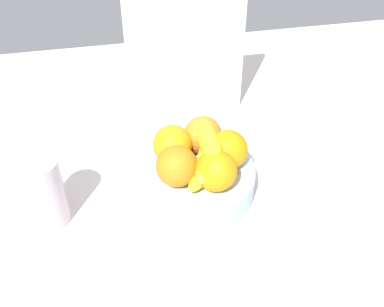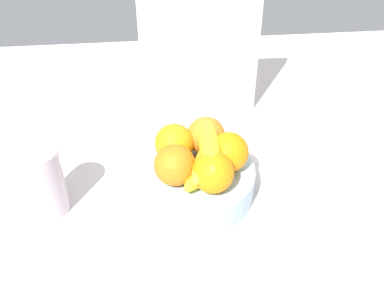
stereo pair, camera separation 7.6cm
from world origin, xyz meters
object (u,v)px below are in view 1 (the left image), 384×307
at_px(orange_front_left, 173,145).
at_px(banana_bunch, 209,154).
at_px(orange_front_right, 177,166).
at_px(cutting_board, 185,45).
at_px(thermos_tumbler, 45,193).
at_px(orange_back_right, 203,135).
at_px(fruit_bowl, 192,180).
at_px(orange_back_left, 228,150).
at_px(orange_center, 216,171).

xyz_separation_m(orange_front_left, banana_bunch, (0.06, -0.05, 0.00)).
relative_size(orange_front_left, orange_front_right, 1.00).
height_order(cutting_board, thermos_tumbler, cutting_board).
distance_m(orange_back_right, cutting_board, 0.26).
height_order(orange_front_right, cutting_board, cutting_board).
bearing_deg(banana_bunch, fruit_bowl, 161.82).
distance_m(orange_back_left, thermos_tumbler, 0.35).
relative_size(banana_bunch, cutting_board, 0.50).
relative_size(orange_front_left, banana_bunch, 0.44).
bearing_deg(orange_back_left, thermos_tumbler, -176.52).
bearing_deg(orange_front_left, orange_back_right, 15.76).
bearing_deg(banana_bunch, orange_front_left, 143.73).
distance_m(orange_center, thermos_tumbler, 0.32).
relative_size(orange_back_left, banana_bunch, 0.44).
bearing_deg(thermos_tumbler, orange_back_right, 13.99).
xyz_separation_m(orange_front_left, orange_back_left, (0.10, -0.04, 0.00)).
bearing_deg(banana_bunch, orange_back_left, 11.65).
bearing_deg(banana_bunch, thermos_tumbler, -177.55).
distance_m(orange_front_right, banana_bunch, 0.07).
height_order(orange_front_left, thermos_tumbler, thermos_tumbler).
height_order(orange_center, thermos_tumbler, thermos_tumbler).
relative_size(orange_back_left, cutting_board, 0.22).
height_order(orange_front_left, orange_back_right, same).
relative_size(orange_center, banana_bunch, 0.44).
height_order(fruit_bowl, orange_front_right, orange_front_right).
height_order(fruit_bowl, orange_front_left, orange_front_left).
bearing_deg(orange_back_right, banana_bunch, -91.73).
distance_m(fruit_bowl, thermos_tumbler, 0.29).
bearing_deg(thermos_tumbler, fruit_bowl, 4.85).
distance_m(orange_back_left, orange_back_right, 0.07).
bearing_deg(banana_bunch, orange_back_right, 88.27).
bearing_deg(cutting_board, orange_back_right, -92.12).
distance_m(orange_front_left, orange_back_left, 0.11).
bearing_deg(orange_center, orange_front_left, 124.35).
relative_size(orange_front_right, banana_bunch, 0.44).
distance_m(orange_center, banana_bunch, 0.05).
xyz_separation_m(orange_front_right, orange_back_left, (0.11, 0.03, 0.00)).
bearing_deg(orange_center, orange_front_right, 158.02).
bearing_deg(orange_center, fruit_bowl, 119.47).
height_order(orange_front_right, orange_back_right, same).
height_order(orange_front_left, orange_front_right, same).
relative_size(fruit_bowl, banana_bunch, 1.41).
height_order(orange_center, orange_back_left, same).
bearing_deg(cutting_board, orange_front_right, -103.13).
distance_m(orange_front_left, orange_back_right, 0.07).
height_order(orange_back_left, thermos_tumbler, thermos_tumbler).
relative_size(fruit_bowl, orange_back_left, 3.18).
bearing_deg(orange_front_left, banana_bunch, -36.27).
bearing_deg(thermos_tumbler, banana_bunch, 2.45).
distance_m(cutting_board, thermos_tumbler, 0.47).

